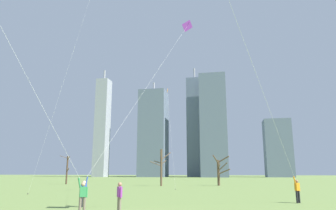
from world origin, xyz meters
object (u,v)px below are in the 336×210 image
Objects in this scene: kite_flyer_far_back_purple at (119,135)px; kite_flyer_midfield_right_yellow at (284,152)px; bare_tree_right_of_center at (67,169)px; bare_tree_left_of_center at (219,170)px; distant_kite_low_near_trees_orange at (168,104)px; kite_flyer_midfield_center_blue at (58,147)px; bystander_far_off_by_trees at (119,196)px; bare_tree_rightmost at (161,166)px.

kite_flyer_midfield_right_yellow is at bearing 1.97° from kite_flyer_far_back_purple.
bare_tree_right_of_center is 1.04× the size of bare_tree_left_of_center.
distant_kite_low_near_trees_orange is at bearing 92.08° from kite_flyer_far_back_purple.
distant_kite_low_near_trees_orange is (0.05, 30.62, 9.00)m from kite_flyer_midfield_center_blue.
kite_flyer_midfield_right_yellow reaches higher than bystander_far_off_by_trees.
bare_tree_rightmost reaches higher than bystander_far_off_by_trees.
kite_flyer_midfield_right_yellow is 11.49m from bystander_far_off_by_trees.
kite_flyer_far_back_purple is 37.07m from bare_tree_right_of_center.
bystander_far_off_by_trees is 0.11× the size of distant_kite_low_near_trees_orange.
kite_flyer_far_back_purple is 3.27× the size of bare_tree_rightmost.
kite_flyer_far_back_purple is at bearing -84.30° from bare_tree_rightmost.
kite_flyer_midfield_center_blue is 42.30m from bare_tree_right_of_center.
kite_flyer_far_back_purple reaches higher than kite_flyer_midfield_right_yellow.
bare_tree_rightmost is at bearing 95.70° from kite_flyer_far_back_purple.
bystander_far_off_by_trees is 0.33× the size of bare_tree_left_of_center.
kite_flyer_midfield_center_blue reaches higher than bare_tree_left_of_center.
kite_flyer_midfield_right_yellow is 14.48m from kite_flyer_midfield_center_blue.
kite_flyer_midfield_right_yellow is 2.70× the size of bare_tree_left_of_center.
kite_flyer_far_back_purple is 1.32× the size of kite_flyer_midfield_center_blue.
bare_tree_right_of_center is at bearing 179.18° from bare_tree_left_of_center.
kite_flyer_far_back_purple is 27.53m from bare_tree_rightmost.
distant_kite_low_near_trees_orange is 3.15× the size of bare_tree_left_of_center.
bare_tree_rightmost reaches higher than bare_tree_left_of_center.
bare_tree_rightmost is at bearing 118.14° from kite_flyer_midfield_right_yellow.
kite_flyer_midfield_right_yellow is 28.10m from distant_kite_low_near_trees_orange.
bare_tree_left_of_center is (7.21, 6.29, -10.01)m from distant_kite_low_near_trees_orange.
bare_tree_left_of_center is at bearing 83.23° from bystander_far_off_by_trees.
bare_tree_rightmost is at bearing -162.64° from bare_tree_left_of_center.
kite_flyer_midfield_center_blue is (-12.60, -7.14, -0.01)m from kite_flyer_midfield_right_yellow.
kite_flyer_midfield_right_yellow reaches higher than bare_tree_right_of_center.
bare_tree_right_of_center reaches higher than bystander_far_off_by_trees.
kite_flyer_midfield_right_yellow reaches higher than bare_tree_rightmost.
bare_tree_rightmost reaches higher than bare_tree_right_of_center.
distant_kite_low_near_trees_orange is at bearing -18.47° from bare_tree_right_of_center.
bare_tree_right_of_center is (-20.86, 30.56, -2.23)m from kite_flyer_far_back_purple.
kite_flyer_midfield_right_yellow is 30.26m from bare_tree_left_of_center.
kite_flyer_far_back_purple reaches higher than kite_flyer_midfield_center_blue.
bystander_far_off_by_trees is 35.87m from bare_tree_left_of_center.
bystander_far_off_by_trees is at bearing 23.42° from kite_flyer_midfield_center_blue.
distant_kite_low_near_trees_orange is 13.85m from bare_tree_left_of_center.
bystander_far_off_by_trees is 33.18m from bare_tree_rightmost.
distant_kite_low_near_trees_orange is 3.02× the size of bare_tree_right_of_center.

